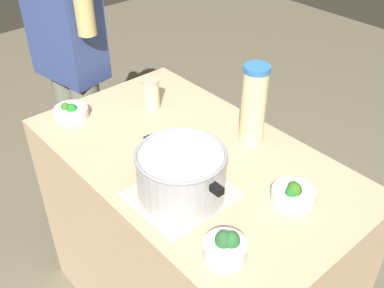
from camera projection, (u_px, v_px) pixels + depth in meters
The scene contains 9 objects.
counter_slab at pixel (192, 243), 1.91m from camera, with size 1.26×0.73×0.94m, color tan.
dish_cloth at pixel (182, 195), 1.46m from camera, with size 0.28×0.31×0.01m, color beige.
cooking_pot at pixel (181, 173), 1.41m from camera, with size 0.36×0.29×0.17m.
lemonade_pitcher at pixel (254, 105), 1.62m from camera, with size 0.09×0.09×0.31m.
mason_jar at pixel (151, 94), 1.87m from camera, with size 0.07×0.07×0.13m.
broccoli_bowl_front at pixel (225, 248), 1.24m from camera, with size 0.12×0.12×0.09m.
broccoli_bowl_center at pixel (293, 194), 1.43m from camera, with size 0.14×0.14×0.07m.
broccoli_bowl_back at pixel (71, 112), 1.83m from camera, with size 0.14×0.14×0.07m.
person_cook at pixel (72, 71), 2.18m from camera, with size 0.50×0.26×1.69m.
Camera 1 is at (-0.98, 0.86, 1.93)m, focal length 42.19 mm.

